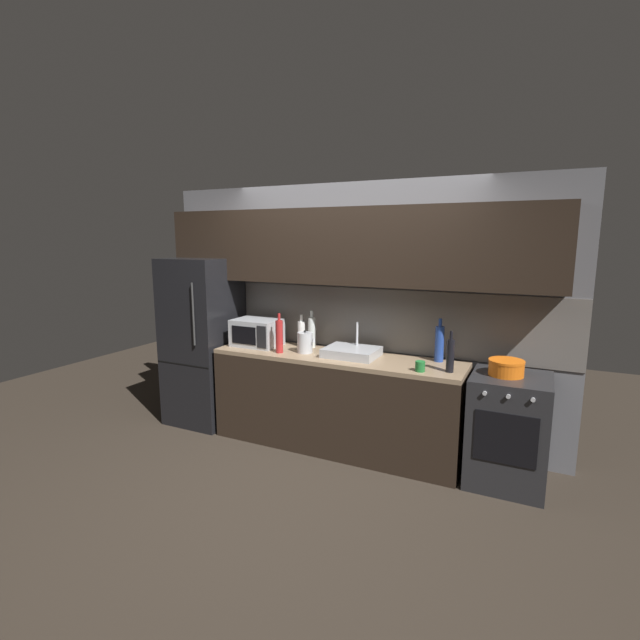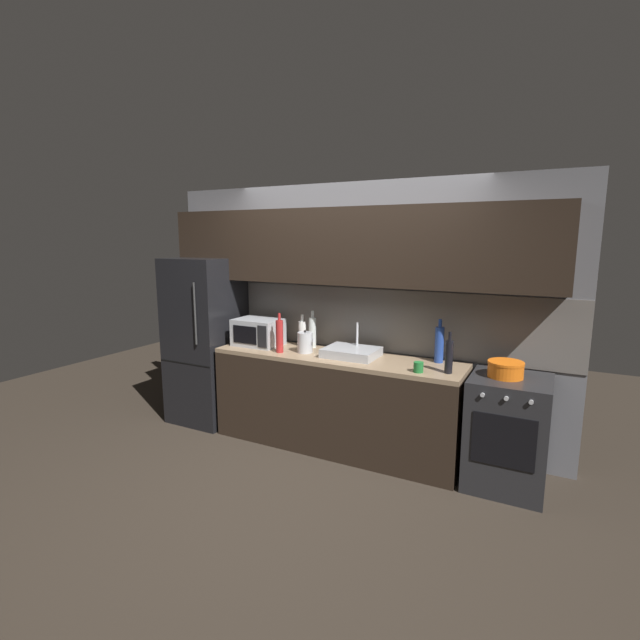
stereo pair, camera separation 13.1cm
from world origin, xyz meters
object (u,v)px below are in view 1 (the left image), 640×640
at_px(wine_bottle_white, 301,333).
at_px(mug_green, 420,366).
at_px(cooking_pot, 506,368).
at_px(refrigerator, 203,341).
at_px(oven_range, 508,430).
at_px(microwave, 257,332).
at_px(wine_bottle_blue, 439,343).
at_px(wine_bottle_dark, 450,355).
at_px(kettle, 305,343).
at_px(wine_bottle_clear, 312,332).
at_px(wine_bottle_red, 279,336).

height_order(wine_bottle_white, mug_green, wine_bottle_white).
bearing_deg(cooking_pot, mug_green, -163.95).
bearing_deg(refrigerator, oven_range, -0.02).
height_order(microwave, wine_bottle_blue, wine_bottle_blue).
xyz_separation_m(microwave, wine_bottle_dark, (1.94, -0.12, 0.01)).
height_order(microwave, wine_bottle_dark, wine_bottle_dark).
bearing_deg(wine_bottle_blue, kettle, -169.15).
relative_size(microwave, wine_bottle_clear, 1.24).
bearing_deg(kettle, wine_bottle_white, 125.61).
xyz_separation_m(refrigerator, wine_bottle_dark, (2.62, -0.10, 0.16)).
bearing_deg(kettle, mug_green, -7.55).
bearing_deg(wine_bottle_dark, oven_range, 11.77).
xyz_separation_m(wine_bottle_dark, wine_bottle_white, (-1.52, 0.28, -0.01)).
distance_m(kettle, wine_bottle_clear, 0.24).
xyz_separation_m(wine_bottle_dark, wine_bottle_blue, (-0.15, 0.30, 0.02)).
distance_m(microwave, wine_bottle_white, 0.45).
bearing_deg(cooking_pot, oven_range, -1.70).
height_order(kettle, wine_bottle_blue, wine_bottle_blue).
relative_size(wine_bottle_clear, wine_bottle_white, 1.14).
xyz_separation_m(refrigerator, wine_bottle_clear, (1.21, 0.19, 0.17)).
bearing_deg(wine_bottle_red, wine_bottle_clear, 61.82).
relative_size(microwave, wine_bottle_white, 1.42).
relative_size(oven_range, cooking_pot, 3.29).
xyz_separation_m(oven_range, wine_bottle_dark, (-0.47, -0.10, 0.59)).
relative_size(wine_bottle_red, wine_bottle_blue, 0.99).
relative_size(kettle, wine_bottle_blue, 0.57).
height_order(refrigerator, wine_bottle_red, refrigerator).
distance_m(wine_bottle_red, wine_bottle_dark, 1.58).
distance_m(refrigerator, microwave, 0.70).
bearing_deg(oven_range, mug_green, -165.09).
bearing_deg(oven_range, wine_bottle_white, 174.69).
xyz_separation_m(refrigerator, oven_range, (3.09, -0.00, -0.44)).
height_order(refrigerator, microwave, refrigerator).
bearing_deg(mug_green, cooking_pot, 16.05).
distance_m(kettle, cooking_pot, 1.78).
bearing_deg(wine_bottle_clear, wine_bottle_red, -118.18).
bearing_deg(kettle, wine_bottle_blue, 10.85).
xyz_separation_m(refrigerator, wine_bottle_red, (1.04, -0.14, 0.18)).
bearing_deg(kettle, wine_bottle_dark, -2.75).
xyz_separation_m(wine_bottle_dark, cooking_pot, (0.42, 0.10, -0.08)).
relative_size(wine_bottle_white, mug_green, 3.80).
height_order(microwave, wine_bottle_white, wine_bottle_white).
bearing_deg(wine_bottle_clear, wine_bottle_dark, -11.64).
relative_size(refrigerator, cooking_pot, 6.48).
distance_m(kettle, wine_bottle_blue, 1.24).
bearing_deg(wine_bottle_dark, kettle, 177.25).
xyz_separation_m(microwave, wine_bottle_clear, (0.53, 0.17, 0.02)).
height_order(kettle, wine_bottle_white, wine_bottle_white).
height_order(oven_range, microwave, microwave).
xyz_separation_m(oven_range, mug_green, (-0.69, -0.18, 0.49)).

